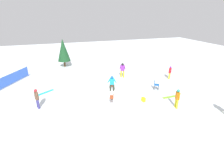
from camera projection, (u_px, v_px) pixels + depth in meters
ground_plane at (112, 99)px, 14.33m from camera, size 60.00×60.00×0.00m
rail_feature at (112, 92)px, 14.08m from camera, size 2.47×1.11×0.75m
snow_kicker_ramp at (113, 87)px, 15.96m from camera, size 2.20×2.02×0.63m
main_rider_on_rail at (112, 84)px, 13.80m from camera, size 1.51×0.83×1.28m
bystander_purple at (122, 69)px, 18.82m from camera, size 0.52×0.59×1.60m
bystander_brown at (37, 98)px, 12.72m from camera, size 0.66×0.32×1.53m
bystander_red at (170, 72)px, 18.43m from camera, size 0.46×0.54×1.39m
bystander_orange at (177, 98)px, 12.75m from camera, size 0.62×0.28×1.49m
loose_snowboard_lime at (170, 97)px, 14.68m from camera, size 0.31×1.33×0.02m
loose_snowboard_cyan at (46, 92)px, 15.52m from camera, size 1.10×1.44×0.02m
loose_snowboard_white at (85, 86)px, 16.88m from camera, size 1.30×1.21×0.02m
folding_chair at (156, 85)px, 16.01m from camera, size 0.60×0.60×0.88m
backpack_on_snow at (143, 100)px, 13.91m from camera, size 0.33×0.26×0.34m
safety_fence at (12, 78)px, 17.18m from camera, size 4.10×2.40×1.10m
pine_tree_near at (63, 50)px, 22.06m from camera, size 1.58×1.58×3.59m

